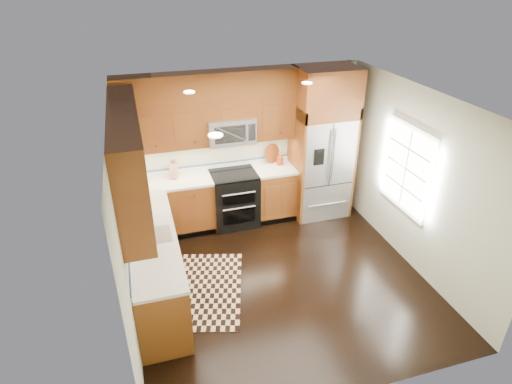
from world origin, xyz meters
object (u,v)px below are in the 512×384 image
object	(u,v)px
knife_block	(174,170)
range	(234,199)
refrigerator	(322,144)
rug	(206,289)
utensil_crock	(280,159)

from	to	relation	value
knife_block	range	bearing A→B (deg)	-9.41
refrigerator	knife_block	world-z (taller)	refrigerator
rug	knife_block	xyz separation A→B (m)	(-0.14, 1.75, 1.06)
range	utensil_crock	size ratio (longest dim) A/B	3.18
refrigerator	utensil_crock	xyz separation A→B (m)	(-0.69, 0.17, -0.26)
knife_block	utensil_crock	world-z (taller)	knife_block
rug	knife_block	size ratio (longest dim) A/B	5.14
refrigerator	rug	bearing A→B (deg)	-146.65
knife_block	utensil_crock	size ratio (longest dim) A/B	1.04
range	rug	bearing A→B (deg)	-117.03
rug	utensil_crock	xyz separation A→B (m)	(1.67, 1.72, 1.04)
range	rug	size ratio (longest dim) A/B	0.59
rug	utensil_crock	world-z (taller)	utensil_crock
range	knife_block	size ratio (longest dim) A/B	3.05
range	refrigerator	distance (m)	1.76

